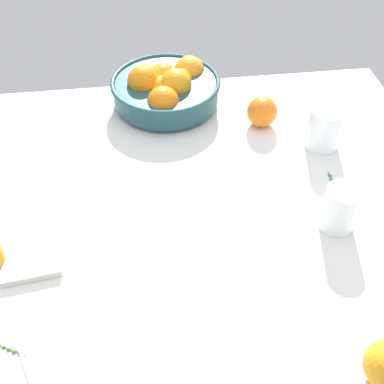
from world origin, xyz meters
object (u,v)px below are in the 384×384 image
(fruit_bowl, at_px, (166,88))
(loose_orange_1, at_px, (262,112))
(juice_glass, at_px, (339,210))
(second_glass, at_px, (324,130))

(fruit_bowl, distance_m, loose_orange_1, 0.26)
(juice_glass, height_order, loose_orange_1, juice_glass)
(fruit_bowl, xyz_separation_m, second_glass, (0.36, -0.22, -0.00))
(fruit_bowl, relative_size, second_glass, 2.76)
(juice_glass, distance_m, loose_orange_1, 0.36)
(juice_glass, distance_m, second_glass, 0.26)
(fruit_bowl, bearing_deg, juice_glass, -57.89)
(fruit_bowl, distance_m, juice_glass, 0.57)
(juice_glass, relative_size, second_glass, 0.96)
(fruit_bowl, height_order, loose_orange_1, fruit_bowl)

